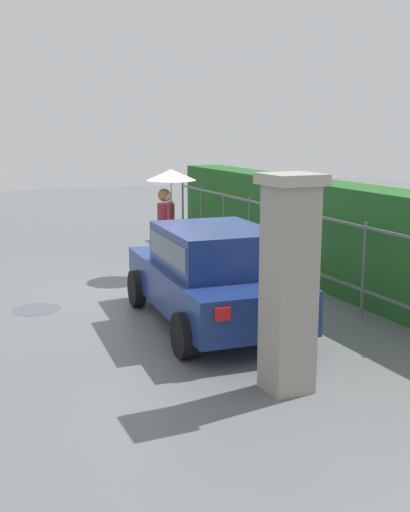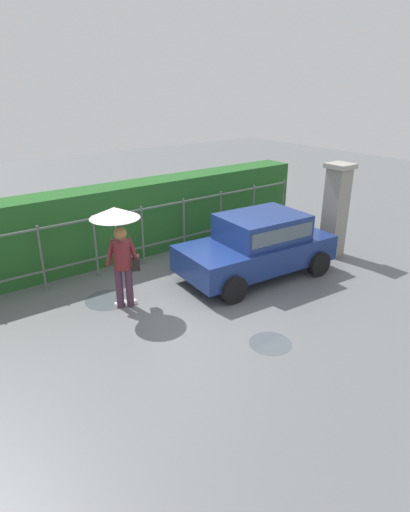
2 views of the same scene
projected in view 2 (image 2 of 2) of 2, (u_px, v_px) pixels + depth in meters
ground_plane at (195, 301)px, 9.18m from camera, size 40.00×40.00×0.00m
car at (258, 243)px, 10.12m from camera, size 3.83×2.06×1.48m
pedestrian at (118, 234)px, 8.42m from camera, size 0.98×0.98×2.09m
gate_pillar at (336, 209)px, 11.18m from camera, size 0.60×0.60×2.42m
fence_section at (142, 233)px, 10.74m from camera, size 10.01×0.05×1.50m
hedge_row at (127, 220)px, 11.28m from camera, size 10.96×0.90×1.90m
puddle_near at (270, 343)px, 7.69m from camera, size 0.77×0.77×0.00m
puddle_far at (109, 300)px, 9.22m from camera, size 0.99×0.99×0.00m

